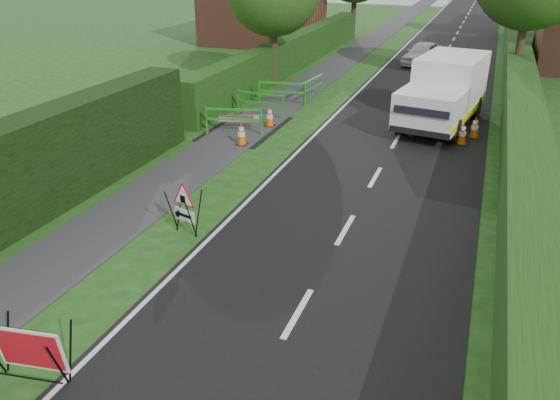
% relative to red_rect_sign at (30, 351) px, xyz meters
% --- Properties ---
extents(ground, '(120.00, 120.00, 0.00)m').
position_rel_red_rect_sign_xyz_m(ground, '(0.82, 2.04, -0.56)').
color(ground, '#1C4112').
rests_on(ground, ground).
extents(road_surface, '(6.00, 90.00, 0.02)m').
position_rel_red_rect_sign_xyz_m(road_surface, '(3.32, 37.04, -0.55)').
color(road_surface, black).
rests_on(road_surface, ground).
extents(footpath, '(2.00, 90.00, 0.02)m').
position_rel_red_rect_sign_xyz_m(footpath, '(-2.18, 37.04, -0.55)').
color(footpath, '#2D2D30').
rests_on(footpath, ground).
extents(hedge_west_far, '(1.00, 24.00, 1.80)m').
position_rel_red_rect_sign_xyz_m(hedge_west_far, '(-4.18, 24.04, -0.56)').
color(hedge_west_far, '#14380F').
rests_on(hedge_west_far, ground).
extents(hedge_east, '(1.20, 50.00, 1.50)m').
position_rel_red_rect_sign_xyz_m(hedge_east, '(7.32, 18.04, -0.56)').
color(hedge_east, '#14380F').
rests_on(hedge_east, ground).
extents(red_rect_sign, '(1.22, 0.86, 0.97)m').
position_rel_red_rect_sign_xyz_m(red_rect_sign, '(0.00, 0.00, 0.00)').
color(red_rect_sign, black).
rests_on(red_rect_sign, ground).
extents(triangle_sign, '(0.92, 0.92, 1.11)m').
position_rel_red_rect_sign_xyz_m(triangle_sign, '(-0.21, 5.04, 0.21)').
color(triangle_sign, black).
rests_on(triangle_sign, ground).
extents(works_van, '(2.96, 5.72, 2.49)m').
position_rel_red_rect_sign_xyz_m(works_van, '(4.56, 16.14, 0.76)').
color(works_van, silver).
rests_on(works_van, ground).
extents(traffic_cone_0, '(0.38, 0.38, 0.79)m').
position_rel_red_rect_sign_xyz_m(traffic_cone_0, '(5.47, 14.05, -0.16)').
color(traffic_cone_0, black).
rests_on(traffic_cone_0, ground).
extents(traffic_cone_1, '(0.38, 0.38, 0.79)m').
position_rel_red_rect_sign_xyz_m(traffic_cone_1, '(5.83, 14.93, -0.16)').
color(traffic_cone_1, black).
rests_on(traffic_cone_1, ground).
extents(traffic_cone_2, '(0.38, 0.38, 0.79)m').
position_rel_red_rect_sign_xyz_m(traffic_cone_2, '(5.55, 18.55, -0.16)').
color(traffic_cone_2, black).
rests_on(traffic_cone_2, ground).
extents(traffic_cone_3, '(0.38, 0.38, 0.79)m').
position_rel_red_rect_sign_xyz_m(traffic_cone_3, '(-1.58, 11.33, -0.16)').
color(traffic_cone_3, black).
rests_on(traffic_cone_3, ground).
extents(traffic_cone_4, '(0.38, 0.38, 0.79)m').
position_rel_red_rect_sign_xyz_m(traffic_cone_4, '(-1.47, 13.65, -0.16)').
color(traffic_cone_4, black).
rests_on(traffic_cone_4, ground).
extents(ped_barrier_0, '(2.08, 0.87, 1.00)m').
position_rel_red_rect_sign_xyz_m(ped_barrier_0, '(-2.30, 12.30, 0.07)').
color(ped_barrier_0, '#1C911A').
rests_on(ped_barrier_0, ground).
extents(ped_barrier_1, '(2.08, 0.50, 1.00)m').
position_rel_red_rect_sign_xyz_m(ped_barrier_1, '(-2.30, 14.73, 0.07)').
color(ped_barrier_1, '#1C911A').
rests_on(ped_barrier_1, ground).
extents(ped_barrier_2, '(2.09, 0.67, 1.00)m').
position_rel_red_rect_sign_xyz_m(ped_barrier_2, '(-2.12, 16.74, 0.07)').
color(ped_barrier_2, '#1C911A').
rests_on(ped_barrier_2, ground).
extents(ped_barrier_3, '(0.56, 2.08, 1.00)m').
position_rel_red_rect_sign_xyz_m(ped_barrier_3, '(-1.11, 17.97, 0.07)').
color(ped_barrier_3, '#1C911A').
rests_on(ped_barrier_3, ground).
extents(redwhite_plank, '(1.43, 0.53, 0.25)m').
position_rel_red_rect_sign_xyz_m(redwhite_plank, '(-2.35, 12.81, -0.56)').
color(redwhite_plank, red).
rests_on(redwhite_plank, ground).
extents(hatchback_car, '(2.16, 3.89, 1.25)m').
position_rel_red_rect_sign_xyz_m(hatchback_car, '(2.33, 27.76, 0.07)').
color(hatchback_car, silver).
rests_on(hatchback_car, ground).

